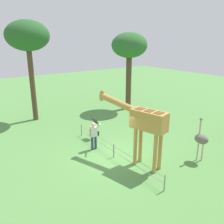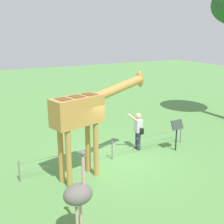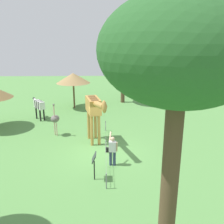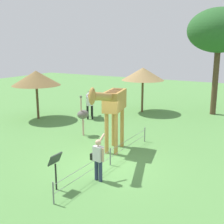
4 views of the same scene
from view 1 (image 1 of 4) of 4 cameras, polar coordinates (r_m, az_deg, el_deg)
ground_plane at (r=12.62m, az=0.89°, el=-10.74°), size 60.00×60.00×0.00m
giraffe at (r=11.08m, az=7.36°, el=-2.22°), size 3.97×1.39×3.42m
visitor at (r=13.07m, az=-4.39°, el=-5.38°), size 0.72×0.59×1.67m
ostrich at (r=12.58m, az=20.83°, el=-6.13°), size 0.70×0.56×2.25m
tree_east at (r=20.11m, az=4.22°, el=15.40°), size 2.95×2.95×6.43m
tree_northeast at (r=17.99m, az=-19.77°, el=16.64°), size 3.02×3.02×7.18m
info_sign at (r=14.52m, az=-4.18°, el=-2.76°), size 0.56×0.21×1.32m
wire_fence at (r=12.37m, az=0.42°, el=-9.25°), size 7.05×0.05×0.75m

